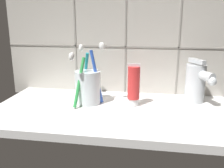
{
  "coord_description": "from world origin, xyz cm",
  "views": [
    {
      "loc": [
        10.05,
        -62.55,
        26.28
      ],
      "look_at": [
        -0.3,
        1.52,
        8.59
      ],
      "focal_mm": 40.0,
      "sensor_mm": 36.0,
      "label": 1
    }
  ],
  "objects": [
    {
      "name": "sink_faucet",
      "position": [
        23.0,
        9.65,
        8.02
      ],
      "size": [
        7.33,
        9.9,
        12.56
      ],
      "rotation": [
        0.0,
        0.0,
        -1.05
      ],
      "color": "silver",
      "rests_on": "sink_counter"
    },
    {
      "name": "sink_counter",
      "position": [
        0.0,
        0.0,
        1.0
      ],
      "size": [
        65.3,
        33.12,
        2.0
      ],
      "primitive_type": "cube",
      "color": "white",
      "rests_on": "ground"
    },
    {
      "name": "toothpaste_tube",
      "position": [
        5.39,
        3.8,
        7.86
      ],
      "size": [
        3.52,
        3.35,
        11.95
      ],
      "color": "white",
      "rests_on": "sink_counter"
    },
    {
      "name": "toothbrush_cup",
      "position": [
        -7.65,
        3.8,
        7.16
      ],
      "size": [
        9.68,
        13.45,
        17.65
      ],
      "color": "silver",
      "rests_on": "sink_counter"
    },
    {
      "name": "tile_wall_backsplash",
      "position": [
        0.01,
        16.8,
        22.38
      ],
      "size": [
        75.3,
        1.72,
        44.75
      ],
      "color": "#B7B2A8",
      "rests_on": "ground"
    }
  ]
}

